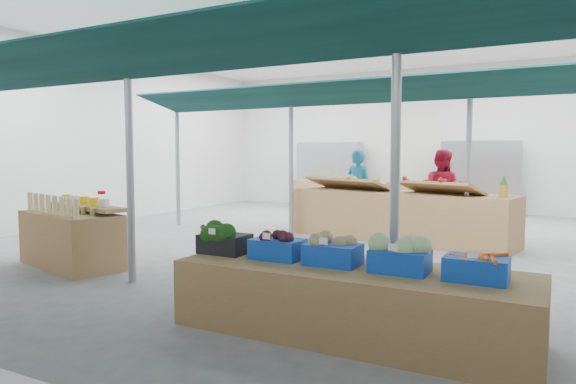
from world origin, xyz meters
name	(u,v)px	position (x,y,z in m)	size (l,w,h in m)	color
floor	(325,242)	(0.00, 0.00, 0.00)	(13.00, 13.00, 0.00)	#5F5F61
hall	(353,108)	(0.00, 1.44, 2.65)	(13.00, 13.00, 13.00)	silver
pole_grid	(324,145)	(0.75, -1.75, 1.81)	(10.00, 4.60, 3.00)	gray
awnings	(325,80)	(0.75, -1.75, 2.78)	(9.50, 7.08, 0.30)	black
back_shelving_left	(330,175)	(-2.50, 6.00, 1.00)	(2.00, 0.50, 2.00)	#B23F33
back_shelving_right	(480,178)	(2.00, 6.00, 1.00)	(2.00, 0.50, 2.00)	#B23F33
bottle_shelf	(73,237)	(-2.48, -3.70, 0.44)	(1.97, 1.48, 1.09)	olive
veg_counter	(351,301)	(2.24, -4.50, 0.32)	(3.29, 1.10, 0.64)	olive
fruit_counter	(397,216)	(1.16, 0.83, 0.47)	(4.41, 1.05, 0.94)	olive
far_counter	(369,197)	(-0.84, 5.01, 0.44)	(4.83, 0.97, 0.87)	olive
vendor_left	(358,189)	(-0.04, 1.93, 0.88)	(0.64, 0.42, 1.76)	#17689A
vendor_right	(441,192)	(1.76, 1.93, 0.88)	(0.86, 0.67, 1.76)	#AE1533
crate_broccoli	(225,238)	(0.83, -4.50, 0.80)	(0.50, 0.40, 0.35)	black
crate_beets	(278,246)	(1.47, -4.50, 0.77)	(0.50, 0.40, 0.29)	#1042AF
crate_celeriac	(333,250)	(2.06, -4.50, 0.78)	(0.50, 0.40, 0.31)	#1042AF
crate_cabbage	(400,255)	(2.70, -4.50, 0.80)	(0.50, 0.40, 0.35)	#1042AF
crate_carrots	(476,267)	(3.34, -4.50, 0.75)	(0.50, 0.40, 0.29)	#1042AF
sparrow	(207,230)	(0.68, -4.61, 0.89)	(0.12, 0.09, 0.11)	brown
pole_ribbon	(101,194)	(-2.16, -3.44, 1.08)	(0.12, 0.12, 0.28)	red
apple_heap_yellow	(348,182)	(0.10, 0.92, 1.11)	(2.02, 1.35, 0.27)	#997247
apple_heap_red	(440,185)	(2.01, 0.56, 1.11)	(1.65, 1.20, 0.27)	#997247
pineapple	(504,187)	(3.10, 0.35, 1.13)	(0.14, 0.14, 0.39)	#8C6019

